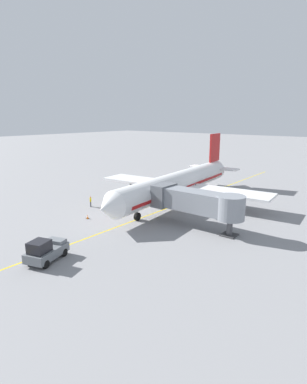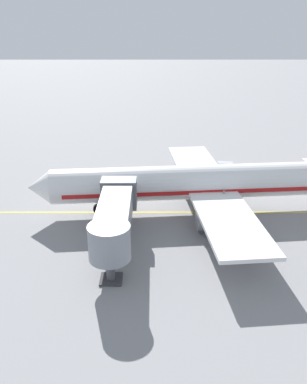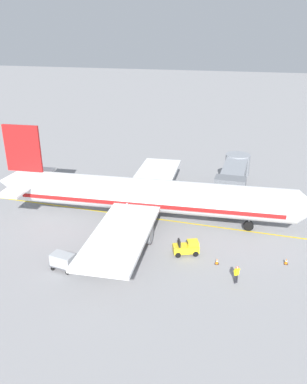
{
  "view_description": "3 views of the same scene",
  "coord_description": "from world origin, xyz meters",
  "px_view_note": "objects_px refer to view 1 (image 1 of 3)",
  "views": [
    {
      "loc": [
        -27.87,
        41.1,
        13.9
      ],
      "look_at": [
        1.44,
        4.56,
        2.69
      ],
      "focal_mm": 29.54,
      "sensor_mm": 36.0,
      "label": 1
    },
    {
      "loc": [
        -40.11,
        4.27,
        19.23
      ],
      "look_at": [
        -1.14,
        4.21,
        2.89
      ],
      "focal_mm": 37.81,
      "sensor_mm": 36.0,
      "label": 2
    },
    {
      "loc": [
        38.35,
        10.85,
        20.05
      ],
      "look_at": [
        1.52,
        -0.21,
        4.05
      ],
      "focal_mm": 35.41,
      "sensor_mm": 36.0,
      "label": 3
    }
  ],
  "objects_px": {
    "safety_cone_nose_left": "(88,217)",
    "safety_cone_nose_right": "(111,205)",
    "baggage_cart_second_in_train": "(143,183)",
    "ground_crew_loader": "(91,201)",
    "parked_airliner": "(178,183)",
    "jet_bridge": "(197,201)",
    "baggage_tug_lead": "(129,199)",
    "ground_crew_wing_walker": "(151,187)",
    "pushback_tractor": "(46,251)",
    "baggage_cart_front": "(136,186)"
  },
  "relations": [
    {
      "from": "safety_cone_nose_left",
      "to": "safety_cone_nose_right",
      "type": "bearing_deg",
      "value": -73.39
    },
    {
      "from": "baggage_cart_second_in_train",
      "to": "ground_crew_loader",
      "type": "relative_size",
      "value": 1.75
    },
    {
      "from": "parked_airliner",
      "to": "jet_bridge",
      "type": "height_order",
      "value": "parked_airliner"
    },
    {
      "from": "parked_airliner",
      "to": "baggage_tug_lead",
      "type": "xyz_separation_m",
      "value": [
        5.75,
        5.92,
        -2.47
      ]
    },
    {
      "from": "ground_crew_loader",
      "to": "ground_crew_wing_walker",
      "type": "bearing_deg",
      "value": -93.82
    },
    {
      "from": "baggage_cart_second_in_train",
      "to": "ground_crew_wing_walker",
      "type": "bearing_deg",
      "value": 154.45
    },
    {
      "from": "baggage_tug_lead",
      "to": "safety_cone_nose_right",
      "type": "distance_m",
      "value": 3.28
    },
    {
      "from": "safety_cone_nose_right",
      "to": "ground_crew_wing_walker",
      "type": "bearing_deg",
      "value": -82.51
    },
    {
      "from": "ground_crew_wing_walker",
      "to": "safety_cone_nose_right",
      "type": "xyz_separation_m",
      "value": [
        -1.56,
        11.85,
        -0.66
      ]
    },
    {
      "from": "jet_bridge",
      "to": "baggage_cart_second_in_train",
      "type": "distance_m",
      "value": 24.5
    },
    {
      "from": "parked_airliner",
      "to": "safety_cone_nose_left",
      "type": "distance_m",
      "value": 16.3
    },
    {
      "from": "baggage_tug_lead",
      "to": "safety_cone_nose_left",
      "type": "relative_size",
      "value": 4.7
    },
    {
      "from": "jet_bridge",
      "to": "safety_cone_nose_right",
      "type": "distance_m",
      "value": 15.82
    },
    {
      "from": "baggage_cart_second_in_train",
      "to": "safety_cone_nose_right",
      "type": "distance_m",
      "value": 14.36
    },
    {
      "from": "baggage_tug_lead",
      "to": "baggage_cart_second_in_train",
      "type": "height_order",
      "value": "baggage_tug_lead"
    },
    {
      "from": "pushback_tractor",
      "to": "baggage_tug_lead",
      "type": "relative_size",
      "value": 1.76
    },
    {
      "from": "ground_crew_loader",
      "to": "baggage_tug_lead",
      "type": "bearing_deg",
      "value": -123.66
    },
    {
      "from": "parked_airliner",
      "to": "safety_cone_nose_left",
      "type": "relative_size",
      "value": 63.31
    },
    {
      "from": "baggage_tug_lead",
      "to": "ground_crew_wing_walker",
      "type": "height_order",
      "value": "ground_crew_wing_walker"
    },
    {
      "from": "jet_bridge",
      "to": "safety_cone_nose_right",
      "type": "height_order",
      "value": "jet_bridge"
    },
    {
      "from": "baggage_tug_lead",
      "to": "ground_crew_loader",
      "type": "bearing_deg",
      "value": 56.34
    },
    {
      "from": "baggage_cart_front",
      "to": "safety_cone_nose_right",
      "type": "height_order",
      "value": "baggage_cart_front"
    },
    {
      "from": "jet_bridge",
      "to": "safety_cone_nose_right",
      "type": "relative_size",
      "value": 21.16
    },
    {
      "from": "pushback_tractor",
      "to": "baggage_cart_second_in_train",
      "type": "height_order",
      "value": "pushback_tractor"
    },
    {
      "from": "baggage_tug_lead",
      "to": "baggage_cart_second_in_train",
      "type": "bearing_deg",
      "value": -60.47
    },
    {
      "from": "jet_bridge",
      "to": "baggage_cart_front",
      "type": "height_order",
      "value": "jet_bridge"
    },
    {
      "from": "jet_bridge",
      "to": "pushback_tractor",
      "type": "height_order",
      "value": "jet_bridge"
    },
    {
      "from": "safety_cone_nose_left",
      "to": "baggage_cart_front",
      "type": "bearing_deg",
      "value": -70.07
    },
    {
      "from": "jet_bridge",
      "to": "ground_crew_loader",
      "type": "bearing_deg",
      "value": 6.92
    },
    {
      "from": "parked_airliner",
      "to": "baggage_cart_second_in_train",
      "type": "relative_size",
      "value": 12.6
    },
    {
      "from": "pushback_tractor",
      "to": "safety_cone_nose_left",
      "type": "height_order",
      "value": "pushback_tractor"
    },
    {
      "from": "baggage_tug_lead",
      "to": "ground_crew_loader",
      "type": "height_order",
      "value": "ground_crew_loader"
    },
    {
      "from": "ground_crew_loader",
      "to": "safety_cone_nose_left",
      "type": "distance_m",
      "value": 6.13
    },
    {
      "from": "baggage_cart_second_in_train",
      "to": "ground_crew_wing_walker",
      "type": "distance_m",
      "value": 3.75
    },
    {
      "from": "pushback_tractor",
      "to": "ground_crew_wing_walker",
      "type": "relative_size",
      "value": 2.88
    },
    {
      "from": "ground_crew_loader",
      "to": "safety_cone_nose_right",
      "type": "xyz_separation_m",
      "value": [
        -2.48,
        -2.0,
        -0.66
      ]
    },
    {
      "from": "baggage_tug_lead",
      "to": "ground_crew_wing_walker",
      "type": "relative_size",
      "value": 1.64
    },
    {
      "from": "pushback_tractor",
      "to": "safety_cone_nose_right",
      "type": "bearing_deg",
      "value": -62.52
    },
    {
      "from": "pushback_tractor",
      "to": "safety_cone_nose_right",
      "type": "xyz_separation_m",
      "value": [
        9.08,
        -17.46,
        -0.81
      ]
    },
    {
      "from": "pushback_tractor",
      "to": "baggage_cart_second_in_train",
      "type": "distance_m",
      "value": 33.96
    },
    {
      "from": "jet_bridge",
      "to": "baggage_cart_second_in_train",
      "type": "height_order",
      "value": "jet_bridge"
    },
    {
      "from": "safety_cone_nose_left",
      "to": "ground_crew_loader",
      "type": "bearing_deg",
      "value": -44.46
    },
    {
      "from": "jet_bridge",
      "to": "parked_airliner",
      "type": "bearing_deg",
      "value": -45.1
    },
    {
      "from": "ground_crew_wing_walker",
      "to": "ground_crew_loader",
      "type": "distance_m",
      "value": 13.88
    },
    {
      "from": "pushback_tractor",
      "to": "baggage_cart_second_in_train",
      "type": "xyz_separation_m",
      "value": [
        14.02,
        -30.93,
        -0.15
      ]
    },
    {
      "from": "ground_crew_wing_walker",
      "to": "safety_cone_nose_left",
      "type": "xyz_separation_m",
      "value": [
        -3.43,
        18.12,
        -0.66
      ]
    },
    {
      "from": "baggage_cart_second_in_train",
      "to": "ground_crew_loader",
      "type": "height_order",
      "value": "ground_crew_loader"
    },
    {
      "from": "baggage_cart_front",
      "to": "safety_cone_nose_left",
      "type": "bearing_deg",
      "value": 109.93
    },
    {
      "from": "baggage_cart_front",
      "to": "baggage_cart_second_in_train",
      "type": "xyz_separation_m",
      "value": [
        0.61,
        -2.64,
        0.0
      ]
    },
    {
      "from": "pushback_tractor",
      "to": "safety_cone_nose_left",
      "type": "bearing_deg",
      "value": -57.2
    }
  ]
}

